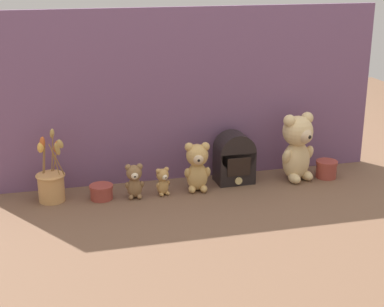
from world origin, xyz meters
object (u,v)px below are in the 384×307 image
teddy_bear_large (298,146)px  teddy_bear_tiny (163,181)px  decorative_tin_short (326,169)px  teddy_bear_small (134,180)px  flower_vase (51,182)px  teddy_bear_medium (197,166)px  vintage_radio (234,158)px  decorative_tin_tall (101,192)px

teddy_bear_large → teddy_bear_tiny: 0.60m
teddy_bear_large → decorative_tin_short: (0.14, -0.01, -0.12)m
teddy_bear_small → flower_vase: bearing=171.4°
teddy_bear_tiny → flower_vase: flower_vase is taller
teddy_bear_medium → decorative_tin_short: bearing=0.7°
vintage_radio → decorative_tin_tall: size_ratio=2.32×
teddy_bear_tiny → flower_vase: bearing=174.0°
teddy_bear_medium → teddy_bear_small: size_ratio=1.45×
teddy_bear_small → decorative_tin_short: (0.85, 0.02, -0.04)m
teddy_bear_large → flower_vase: (-1.03, 0.02, -0.08)m
teddy_bear_large → vintage_radio: (-0.27, 0.04, -0.05)m
teddy_bear_medium → teddy_bear_small: (-0.26, -0.01, -0.03)m
teddy_bear_medium → decorative_tin_tall: 0.40m
vintage_radio → decorative_tin_tall: 0.58m
teddy_bear_medium → flower_vase: 0.59m
teddy_bear_small → decorative_tin_tall: (-0.13, 0.02, -0.04)m
teddy_bear_large → teddy_bear_medium: teddy_bear_large is taller
teddy_bear_medium → decorative_tin_tall: size_ratio=2.18×
flower_vase → decorative_tin_tall: size_ratio=3.04×
teddy_bear_medium → flower_vase: bearing=176.6°
teddy_bear_small → decorative_tin_short: 0.85m
decorative_tin_tall → teddy_bear_large: bearing=0.8°
flower_vase → teddy_bear_small: bearing=-8.6°
teddy_bear_small → vintage_radio: (0.44, 0.07, 0.03)m
teddy_bear_large → teddy_bear_medium: (-0.45, -0.02, -0.05)m
teddy_bear_medium → teddy_bear_tiny: size_ratio=1.80×
teddy_bear_medium → decorative_tin_short: (0.59, 0.01, -0.07)m
decorative_tin_tall → decorative_tin_short: 0.98m
flower_vase → decorative_tin_tall: flower_vase is taller
teddy_bear_tiny → vintage_radio: (0.33, 0.07, 0.05)m
teddy_bear_large → teddy_bear_medium: 0.45m
teddy_bear_tiny → flower_vase: (-0.44, 0.05, 0.02)m
teddy_bear_medium → decorative_tin_short: 0.59m
decorative_tin_tall → decorative_tin_short: bearing=0.1°
teddy_bear_medium → flower_vase: flower_vase is taller
teddy_bear_medium → vintage_radio: (0.18, 0.06, -0.00)m
teddy_bear_tiny → decorative_tin_tall: bearing=176.2°
teddy_bear_medium → decorative_tin_short: teddy_bear_medium is taller
flower_vase → teddy_bear_tiny: bearing=-6.0°
teddy_bear_small → teddy_bear_tiny: size_ratio=1.24×
teddy_bear_large → decorative_tin_short: size_ratio=3.14×
flower_vase → vintage_radio: 0.77m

